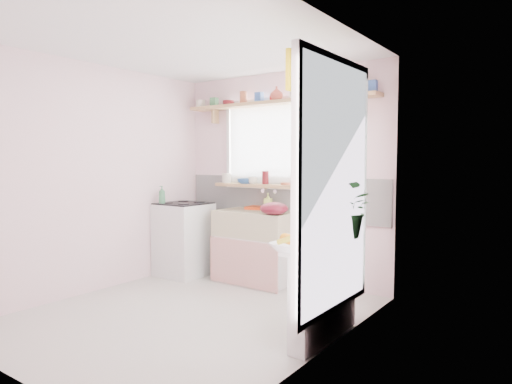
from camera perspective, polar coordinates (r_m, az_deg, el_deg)
The scene contains 19 objects.
room at distance 4.53m, azimuth 5.23°, elevation 2.99°, with size 3.20×3.20×3.20m.
sink_unit at distance 5.44m, azimuth 0.04°, elevation -6.78°, with size 0.95×0.65×1.11m.
cooker at distance 5.85m, azimuth -9.01°, elevation -5.78°, with size 0.58×0.58×0.93m.
radiator_ledge at distance 3.80m, azimuth 8.51°, elevation -12.12°, with size 0.22×0.95×0.78m.
windowsill at distance 5.50m, azimuth 1.17°, elevation 0.78°, with size 1.40×0.22×0.04m, color tan.
pine_shelf at distance 5.44m, azimuth 2.45°, elevation 11.08°, with size 2.52×0.24×0.04m, color tan.
shelf_crockery at distance 5.45m, azimuth 2.46°, elevation 11.86°, with size 2.47×0.11×0.12m.
sill_crockery at distance 5.50m, azimuth 1.17°, elevation 1.58°, with size 1.35×0.11×0.12m.
dish_tray at distance 5.57m, azimuth 0.79°, elevation -1.99°, with size 0.36×0.27×0.04m, color red.
colander at distance 5.00m, azimuth 2.27°, elevation -2.07°, with size 0.31×0.31×0.14m, color maroon.
jade_plant at distance 4.02m, azimuth 11.60°, elevation -2.10°, with size 0.45×0.39×0.50m, color #275B24.
fruit_bowl at distance 3.40m, azimuth 4.17°, elevation -6.87°, with size 0.27×0.27×0.07m, color white.
herb_pot at distance 3.67m, azimuth 8.94°, elevation -4.91°, with size 0.11×0.08×0.22m, color #28642D.
soap_bottle_sink at distance 5.52m, azimuth 1.51°, elevation -1.18°, with size 0.09×0.09×0.20m, color #E5FA6F.
sill_cup at distance 5.53m, azimuth -0.43°, elevation 1.45°, with size 0.11×0.11×0.09m, color beige.
sill_bowl at distance 5.60m, azimuth -1.33°, elevation 1.37°, with size 0.20×0.20×0.06m, color #2D5795.
shelf_vase at distance 5.38m, azimuth 2.60°, elevation 12.22°, with size 0.15×0.15×0.16m, color #B24636.
cooker_bottle at distance 5.73m, azimuth -11.67°, elevation -0.33°, with size 0.08×0.08×0.22m, color #3F7F53.
fruit at distance 3.40m, azimuth 4.32°, elevation -5.89°, with size 0.20×0.14×0.10m.
Camera 1 is at (2.94, -3.06, 1.45)m, focal length 32.00 mm.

